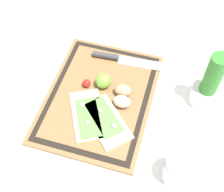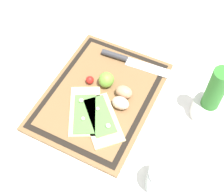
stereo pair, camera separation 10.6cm
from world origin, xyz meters
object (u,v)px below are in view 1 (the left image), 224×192
object	(u,v)px
pizza_slice_far	(106,120)
egg_brown	(123,90)
lime	(102,80)
knife	(116,58)
sauce_jar	(177,171)
cherry_tomato_red	(87,83)
egg_pink	(122,102)
herb_pot	(209,87)
pizza_slice_near	(88,115)

from	to	relation	value
pizza_slice_far	egg_brown	size ratio (longest dim) A/B	3.50
lime	egg_brown	bearing A→B (deg)	78.55
knife	egg_brown	distance (m)	0.16
pizza_slice_far	sauce_jar	distance (m)	0.28
cherry_tomato_red	sauce_jar	distance (m)	0.43
knife	lime	distance (m)	0.13
lime	cherry_tomato_red	bearing A→B (deg)	-70.91
egg_pink	herb_pot	distance (m)	0.29
pizza_slice_far	herb_pot	xyz separation A→B (m)	(-0.19, 0.30, 0.05)
pizza_slice_far	cherry_tomato_red	xyz separation A→B (m)	(-0.12, -0.11, 0.01)
knife	cherry_tomato_red	bearing A→B (deg)	-23.46
pizza_slice_near	egg_pink	xyz separation A→B (m)	(-0.07, 0.10, 0.02)
pizza_slice_far	egg_brown	bearing A→B (deg)	168.08
knife	cherry_tomato_red	xyz separation A→B (m)	(0.15, -0.06, 0.01)
pizza_slice_near	egg_pink	distance (m)	0.12
cherry_tomato_red	knife	bearing A→B (deg)	156.54
lime	herb_pot	distance (m)	0.36
pizza_slice_near	knife	bearing A→B (deg)	175.70
herb_pot	sauce_jar	distance (m)	0.31
lime	herb_pot	world-z (taller)	herb_pot
egg_brown	knife	bearing A→B (deg)	-155.21
cherry_tomato_red	pizza_slice_far	bearing A→B (deg)	41.69
pizza_slice_near	pizza_slice_far	xyz separation A→B (m)	(0.00, 0.06, 0.00)
knife	pizza_slice_far	bearing A→B (deg)	8.94
pizza_slice_near	herb_pot	distance (m)	0.41
pizza_slice_near	cherry_tomato_red	size ratio (longest dim) A/B	7.56
pizza_slice_far	knife	size ratio (longest dim) A/B	0.78
pizza_slice_near	lime	distance (m)	0.14
pizza_slice_near	herb_pot	bearing A→B (deg)	117.30
egg_pink	cherry_tomato_red	size ratio (longest dim) A/B	2.06
pizza_slice_far	herb_pot	world-z (taller)	herb_pot
herb_pot	cherry_tomato_red	bearing A→B (deg)	-80.31
pizza_slice_far	herb_pot	bearing A→B (deg)	122.24
pizza_slice_far	herb_pot	distance (m)	0.36
knife	cherry_tomato_red	world-z (taller)	cherry_tomato_red
pizza_slice_near	pizza_slice_far	size ratio (longest dim) A/B	1.05
pizza_slice_near	egg_brown	distance (m)	0.15
pizza_slice_near	lime	xyz separation A→B (m)	(-0.14, 0.01, 0.02)
pizza_slice_near	knife	size ratio (longest dim) A/B	0.82
pizza_slice_near	knife	distance (m)	0.27
pizza_slice_near	sauce_jar	bearing A→B (deg)	69.96
pizza_slice_far	knife	bearing A→B (deg)	-171.06
herb_pot	sauce_jar	world-z (taller)	herb_pot
pizza_slice_far	cherry_tomato_red	distance (m)	0.16
sauce_jar	egg_brown	bearing A→B (deg)	-135.89
knife	pizza_slice_near	bearing A→B (deg)	-4.30
pizza_slice_far	egg_pink	xyz separation A→B (m)	(-0.08, 0.03, 0.02)
pizza_slice_far	egg_brown	distance (m)	0.13
pizza_slice_far	herb_pot	size ratio (longest dim) A/B	0.94
lime	egg_pink	bearing A→B (deg)	55.28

